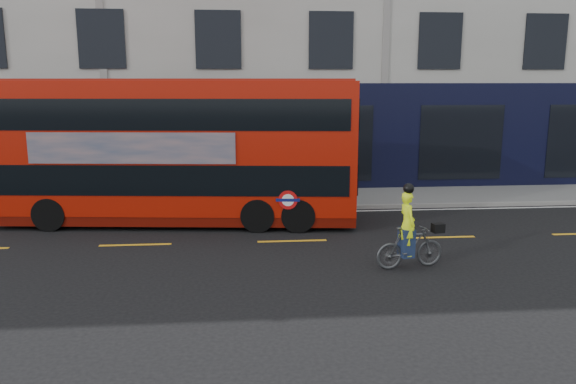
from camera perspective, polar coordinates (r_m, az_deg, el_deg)
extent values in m
plane|color=black|center=(14.18, 17.42, -6.08)|extent=(120.00, 120.00, 0.00)
cube|color=slate|center=(20.13, 10.46, -0.49)|extent=(60.00, 3.00, 0.12)
cube|color=gray|center=(18.72, 11.67, -1.41)|extent=(60.00, 0.12, 0.13)
cube|color=#BAB7B0|center=(26.25, 7.13, 18.64)|extent=(50.00, 10.00, 15.00)
cube|color=black|center=(21.25, 9.60, 5.45)|extent=(50.00, 0.08, 4.00)
cube|color=silver|center=(18.45, 11.93, -1.80)|extent=(58.00, 0.10, 0.01)
cube|color=#A81406|center=(16.49, -11.35, 4.63)|extent=(10.43, 3.42, 3.68)
cube|color=#540A03|center=(16.83, -11.09, -2.07)|extent=(10.42, 3.37, 0.28)
cube|color=black|center=(16.60, -11.24, 1.84)|extent=(10.02, 3.42, 0.84)
cube|color=black|center=(16.41, -11.48, 7.94)|extent=(10.02, 3.42, 0.84)
cube|color=maroon|center=(16.38, -11.60, 11.09)|extent=(10.21, 3.31, 0.07)
cube|color=black|center=(16.29, 6.72, 1.80)|extent=(0.27, 2.09, 0.84)
cube|color=black|center=(16.09, 6.86, 8.02)|extent=(0.27, 2.09, 0.84)
cube|color=black|center=(18.40, -27.07, 1.72)|extent=(0.27, 2.09, 0.84)
cube|color=#9E736D|center=(15.57, -15.65, 4.31)|extent=(5.55, 0.64, 0.84)
cylinder|color=red|center=(15.14, -0.01, -0.82)|extent=(0.52, 0.08, 0.52)
cylinder|color=white|center=(15.13, -0.01, -0.83)|extent=(0.34, 0.06, 0.33)
cube|color=#0C1459|center=(15.13, -0.01, -0.83)|extent=(0.65, 0.09, 0.08)
cylinder|color=black|center=(16.40, 1.06, -1.54)|extent=(1.18, 2.46, 0.93)
cylinder|color=black|center=(16.44, -2.84, -1.52)|extent=(1.18, 2.46, 0.93)
cylinder|color=black|center=(17.80, -21.71, -1.33)|extent=(1.18, 2.46, 0.93)
imported|color=#434547|center=(12.76, 12.28, -5.52)|extent=(1.64, 0.70, 0.95)
imported|color=#D6F016|center=(12.57, 12.01, -3.15)|extent=(0.42, 0.56, 1.41)
cube|color=black|center=(12.96, 14.99, -3.55)|extent=(0.29, 0.24, 0.20)
cube|color=#1A2746|center=(12.68, 11.93, -5.04)|extent=(0.33, 0.39, 0.64)
sphere|color=black|center=(12.40, 12.16, 0.34)|extent=(0.24, 0.24, 0.24)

